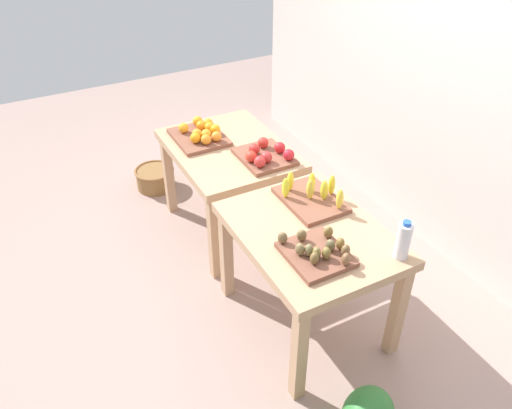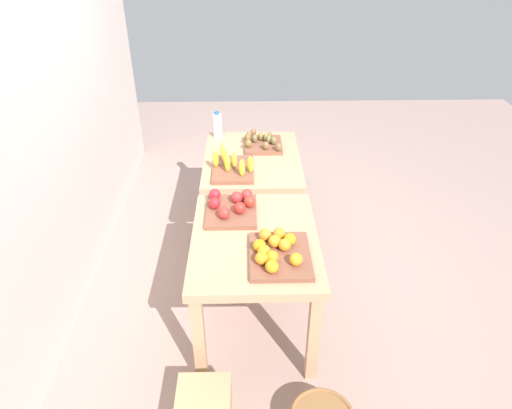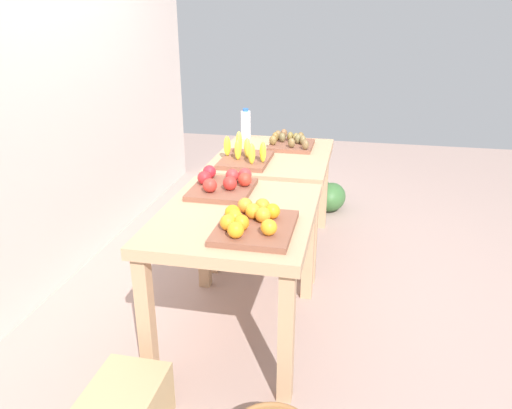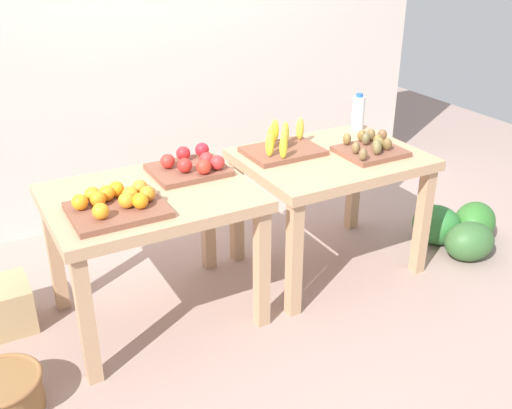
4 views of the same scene
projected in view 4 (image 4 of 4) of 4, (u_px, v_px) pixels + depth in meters
The scene contains 11 objects.
ground_plane at pixel (248, 287), 3.56m from camera, with size 8.00×8.00×0.00m, color gray.
back_wall at pixel (153, 2), 3.98m from camera, with size 4.40×0.12×3.00m, color beige.
display_table_left at pixel (152, 212), 3.04m from camera, with size 1.04×0.80×0.75m.
display_table_right at pixel (330, 172), 3.53m from camera, with size 1.04×0.80×0.75m.
orange_bin at pixel (117, 203), 2.79m from camera, with size 0.44×0.36×0.11m.
apple_bin at pixel (192, 165), 3.22m from camera, with size 0.40×0.35×0.11m.
banana_crate at pixel (282, 146), 3.48m from camera, with size 0.44×0.33×0.17m.
kiwi_bin at pixel (370, 148), 3.48m from camera, with size 0.38×0.33×0.10m.
water_bottle at pixel (358, 113), 3.86m from camera, with size 0.08×0.08×0.24m.
watermelon_pile at pixel (460, 229), 3.96m from camera, with size 0.67×0.64×0.27m.
wicker_basket at pixel (4, 393), 2.63m from camera, with size 0.36×0.36×0.19m.
Camera 4 is at (-1.40, -2.64, 2.00)m, focal length 41.52 mm.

